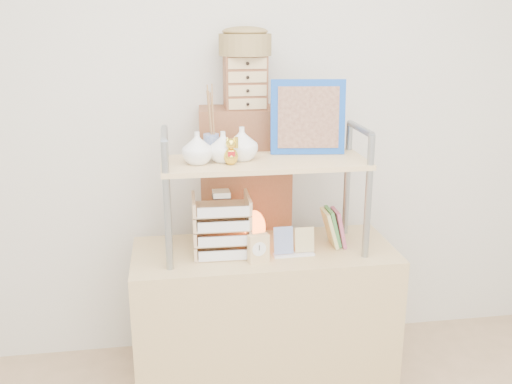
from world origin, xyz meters
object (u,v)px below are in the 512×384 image
cabinet (246,236)px  salt_lamp (254,228)px  desk (264,322)px  letter_tray (222,229)px

cabinet → salt_lamp: 0.36m
desk → letter_tray: (-0.20, -0.01, 0.49)m
desk → cabinet: cabinet is taller
cabinet → letter_tray: cabinet is taller
cabinet → salt_lamp: size_ratio=7.76×
desk → letter_tray: size_ratio=4.06×
cabinet → letter_tray: bearing=-108.8°
desk → letter_tray: bearing=-176.3°
letter_tray → salt_lamp: letter_tray is taller
desk → salt_lamp: salt_lamp is taller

